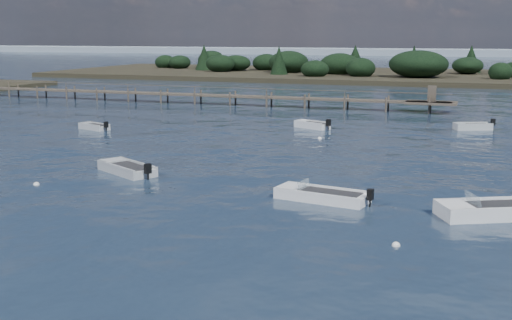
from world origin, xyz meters
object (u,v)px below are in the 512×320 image
at_px(tender_far_grey, 94,128).
at_px(tender_far_grey_b, 473,128).
at_px(dinghy_mid_grey, 127,170).
at_px(jetty, 198,95).
at_px(tender_far_white, 312,126).
at_px(dinghy_mid_white_b, 495,213).
at_px(dinghy_mid_white_a, 322,197).

bearing_deg(tender_far_grey, tender_far_grey_b, 19.26).
height_order(dinghy_mid_grey, jetty, jetty).
relative_size(dinghy_mid_grey, tender_far_white, 1.27).
relative_size(tender_far_grey, dinghy_mid_white_b, 0.60).
relative_size(dinghy_mid_white_a, dinghy_mid_white_b, 0.91).
height_order(tender_far_grey, dinghy_mid_grey, dinghy_mid_grey).
xyz_separation_m(tender_far_white, tender_far_grey_b, (12.76, 3.59, -0.00)).
distance_m(tender_far_white, dinghy_mid_white_a, 23.91).
xyz_separation_m(dinghy_mid_grey, dinghy_mid_white_b, (19.69, -2.47, 0.02)).
bearing_deg(dinghy_mid_white_b, tender_far_grey, 152.08).
height_order(dinghy_mid_grey, tender_far_grey_b, tender_far_grey_b).
distance_m(tender_far_grey, dinghy_mid_grey, 18.06).
relative_size(tender_far_grey, dinghy_mid_grey, 0.74).
height_order(tender_far_white, jetty, jetty).
xyz_separation_m(tender_far_grey, dinghy_mid_grey, (11.40, -14.00, 0.01)).
distance_m(dinghy_mid_white_a, jetty, 44.35).
height_order(tender_far_white, dinghy_mid_white_a, tender_far_white).
bearing_deg(tender_far_white, jetty, 139.86).
xyz_separation_m(tender_far_grey, tender_far_white, (16.88, 6.76, 0.02)).
bearing_deg(dinghy_mid_white_b, jetty, 129.77).
distance_m(dinghy_mid_grey, dinghy_mid_white_a, 12.13).
xyz_separation_m(dinghy_mid_white_a, dinghy_mid_white_b, (7.77, -0.22, 0.03)).
bearing_deg(dinghy_mid_white_b, tender_far_white, 121.45).
bearing_deg(jetty, tender_far_white, -40.14).
bearing_deg(dinghy_mid_white_a, dinghy_mid_grey, 169.28).
relative_size(tender_far_grey, tender_far_white, 0.94).
height_order(tender_far_grey, dinghy_mid_white_a, dinghy_mid_white_a).
bearing_deg(dinghy_mid_grey, dinghy_mid_white_a, -10.72).
bearing_deg(tender_far_grey_b, tender_far_white, -164.27).
bearing_deg(dinghy_mid_white_b, dinghy_mid_grey, 172.84).
bearing_deg(jetty, dinghy_mid_white_b, -50.23).
xyz_separation_m(tender_far_grey, tender_far_grey_b, (29.63, 10.36, 0.02)).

